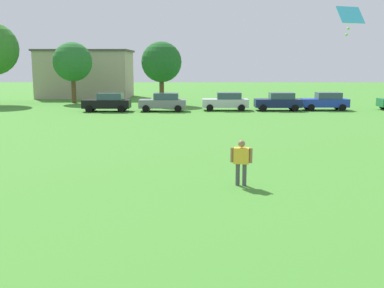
# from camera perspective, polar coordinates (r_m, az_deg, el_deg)

# --- Properties ---
(ground_plane) EXTENTS (160.00, 160.00, 0.00)m
(ground_plane) POSITION_cam_1_polar(r_m,az_deg,el_deg) (32.91, -3.73, 2.26)
(ground_plane) COLOR #42842D
(adult_bystander) EXTENTS (0.77, 0.39, 1.65)m
(adult_bystander) POSITION_cam_1_polar(r_m,az_deg,el_deg) (16.58, 6.08, -1.81)
(adult_bystander) COLOR #4C4C51
(adult_bystander) RESTS_ON ground
(kite) EXTENTS (1.06, 0.74, 1.05)m
(kite) POSITION_cam_1_polar(r_m,az_deg,el_deg) (17.86, 18.86, 14.54)
(kite) COLOR #3FBFE5
(parked_car_black_0) EXTENTS (4.30, 2.02, 1.68)m
(parked_car_black_0) POSITION_cam_1_polar(r_m,az_deg,el_deg) (43.48, -10.34, 5.09)
(parked_car_black_0) COLOR black
(parked_car_black_0) RESTS_ON ground
(parked_car_gray_1) EXTENTS (4.30, 2.02, 1.68)m
(parked_car_gray_1) POSITION_cam_1_polar(r_m,az_deg,el_deg) (43.08, -3.53, 5.18)
(parked_car_gray_1) COLOR slate
(parked_car_gray_1) RESTS_ON ground
(parked_car_silver_2) EXTENTS (4.30, 2.02, 1.68)m
(parked_car_silver_2) POSITION_cam_1_polar(r_m,az_deg,el_deg) (43.89, 4.22, 5.26)
(parked_car_silver_2) COLOR silver
(parked_car_silver_2) RESTS_ON ground
(parked_car_navy_3) EXTENTS (4.30, 2.02, 1.68)m
(parked_car_navy_3) POSITION_cam_1_polar(r_m,az_deg,el_deg) (44.35, 10.61, 5.17)
(parked_car_navy_3) COLOR #141E4C
(parked_car_navy_3) RESTS_ON ground
(parked_car_blue_4) EXTENTS (4.30, 2.02, 1.68)m
(parked_car_blue_4) POSITION_cam_1_polar(r_m,az_deg,el_deg) (45.79, 16.09, 5.09)
(parked_car_blue_4) COLOR #1E38AD
(parked_car_blue_4) RESTS_ON ground
(tree_center) EXTENTS (4.32, 4.32, 6.73)m
(tree_center) POSITION_cam_1_polar(r_m,az_deg,el_deg) (53.82, -14.48, 9.74)
(tree_center) COLOR brown
(tree_center) RESTS_ON ground
(tree_far_right) EXTENTS (4.29, 4.29, 6.69)m
(tree_far_right) POSITION_cam_1_polar(r_m,az_deg,el_deg) (50.14, -3.78, 10.01)
(tree_far_right) COLOR brown
(tree_far_right) RESTS_ON ground
(house_left) EXTENTS (11.89, 7.86, 6.13)m
(house_left) POSITION_cam_1_polar(r_m,az_deg,el_deg) (62.81, -12.91, 8.42)
(house_left) COLOR tan
(house_left) RESTS_ON ground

